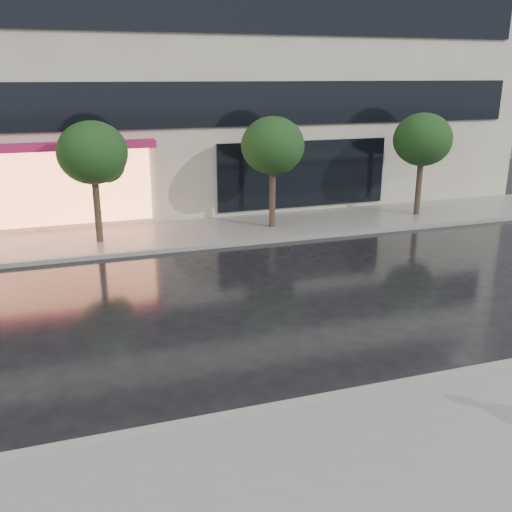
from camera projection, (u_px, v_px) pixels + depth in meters
name	position (u px, v px, depth m)	size (l,w,h in m)	color
ground	(304.00, 376.00, 10.57)	(120.00, 120.00, 0.00)	black
sidewalk_near	(399.00, 488.00, 7.61)	(60.00, 4.50, 0.12)	slate
sidewalk_far	(189.00, 233.00, 19.82)	(60.00, 3.50, 0.12)	slate
curb_near	(327.00, 400.00, 9.64)	(60.00, 0.25, 0.14)	gray
curb_far	(200.00, 247.00, 18.23)	(60.00, 0.25, 0.14)	gray
bg_building_right	(487.00, 36.00, 41.27)	(12.00, 12.00, 16.00)	#4C4C54
tree_mid_west	(95.00, 155.00, 17.87)	(2.20, 2.20, 3.99)	#33261C
tree_mid_east	(274.00, 148.00, 19.67)	(2.20, 2.20, 3.99)	#33261C
tree_far_east	(423.00, 141.00, 21.47)	(2.20, 2.20, 3.99)	#33261C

